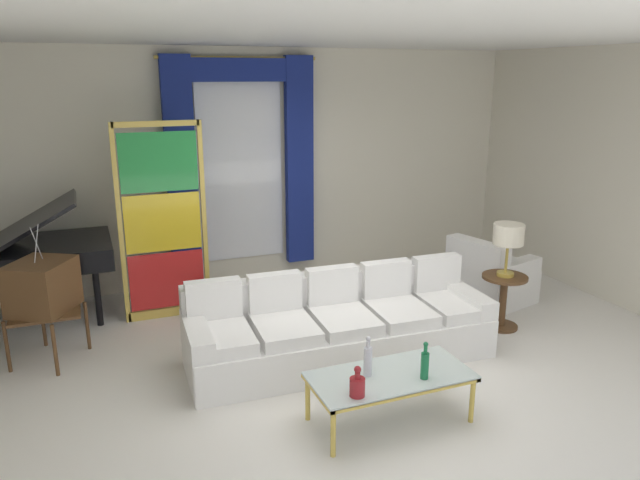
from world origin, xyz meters
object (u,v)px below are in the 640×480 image
(bottle_amber_squat, at_px, (425,364))
(armchair_white, at_px, (489,279))
(coffee_table, at_px, (390,379))
(peacock_figurine, at_px, (211,303))
(couch_white_long, at_px, (338,327))
(table_lamp_brass, at_px, (508,237))
(vintage_tv, at_px, (42,289))
(round_side_table, at_px, (503,297))
(stained_glass_divider, at_px, (163,226))
(bottle_crystal_tall, at_px, (368,360))
(grand_piano, at_px, (38,252))
(bottle_blue_decanter, at_px, (357,385))

(bottle_amber_squat, distance_m, armchair_white, 2.95)
(coffee_table, height_order, peacock_figurine, peacock_figurine)
(couch_white_long, bearing_deg, bottle_amber_squat, -84.19)
(armchair_white, xyz_separation_m, table_lamp_brass, (-0.35, -0.70, 0.74))
(coffee_table, relative_size, bottle_amber_squat, 4.17)
(vintage_tv, bearing_deg, round_side_table, -12.39)
(couch_white_long, relative_size, bottle_amber_squat, 9.68)
(stained_glass_divider, bearing_deg, table_lamp_brass, -26.84)
(bottle_crystal_tall, xyz_separation_m, peacock_figurine, (-0.72, 2.45, -0.32))
(bottle_crystal_tall, bearing_deg, stained_glass_divider, 112.25)
(peacock_figurine, bearing_deg, armchair_white, -11.28)
(bottle_crystal_tall, distance_m, table_lamp_brass, 2.49)
(bottle_amber_squat, height_order, table_lamp_brass, table_lamp_brass)
(vintage_tv, bearing_deg, coffee_table, -40.35)
(bottle_crystal_tall, bearing_deg, couch_white_long, 77.87)
(round_side_table, bearing_deg, bottle_amber_squat, -143.79)
(couch_white_long, relative_size, vintage_tv, 2.20)
(vintage_tv, height_order, grand_piano, grand_piano)
(stained_glass_divider, xyz_separation_m, table_lamp_brass, (3.31, -1.68, -0.03))
(peacock_figurine, bearing_deg, round_side_table, -24.97)
(peacock_figurine, bearing_deg, bottle_amber_squat, -67.45)
(vintage_tv, xyz_separation_m, armchair_white, (4.89, -0.30, -0.44))
(vintage_tv, distance_m, stained_glass_divider, 1.44)
(vintage_tv, xyz_separation_m, grand_piano, (-0.08, 1.05, 0.07))
(coffee_table, bearing_deg, bottle_crystal_tall, 162.83)
(armchair_white, height_order, peacock_figurine, armchair_white)
(vintage_tv, distance_m, round_side_table, 4.66)
(bottle_amber_squat, height_order, stained_glass_divider, stained_glass_divider)
(coffee_table, height_order, bottle_amber_squat, bottle_amber_squat)
(bottle_blue_decanter, bearing_deg, peacock_figurine, 100.77)
(bottle_blue_decanter, distance_m, bottle_crystal_tall, 0.33)
(coffee_table, xyz_separation_m, bottle_amber_squat, (0.21, -0.15, 0.16))
(bottle_blue_decanter, bearing_deg, couch_white_long, 71.99)
(coffee_table, distance_m, table_lamp_brass, 2.40)
(bottle_crystal_tall, bearing_deg, bottle_blue_decanter, -129.83)
(round_side_table, bearing_deg, bottle_blue_decanter, -150.40)
(bottle_amber_squat, relative_size, armchair_white, 0.31)
(coffee_table, relative_size, armchair_white, 1.28)
(couch_white_long, height_order, bottle_crystal_tall, couch_white_long)
(vintage_tv, bearing_deg, couch_white_long, -20.13)
(round_side_table, xyz_separation_m, grand_piano, (-4.62, 2.05, 0.45))
(bottle_blue_decanter, distance_m, stained_glass_divider, 3.22)
(round_side_table, bearing_deg, grand_piano, 156.04)
(coffee_table, bearing_deg, bottle_amber_squat, -36.07)
(bottle_amber_squat, xyz_separation_m, peacock_figurine, (-1.11, 2.66, -0.31))
(armchair_white, bearing_deg, bottle_amber_squat, -136.79)
(stained_glass_divider, relative_size, grand_piano, 1.47)
(vintage_tv, height_order, stained_glass_divider, stained_glass_divider)
(bottle_amber_squat, relative_size, peacock_figurine, 0.51)
(bottle_blue_decanter, relative_size, table_lamp_brass, 0.42)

